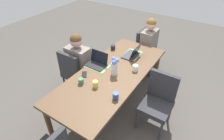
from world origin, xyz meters
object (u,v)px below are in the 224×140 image
coffee_mug_centre_right (81,81)px  phone_black (84,74)px  chair_far_left_far (158,99)px  laptop_near_left_near (97,63)px  laptop_head_left_left_mid (132,54)px  coffee_mug_near_left (135,68)px  chair_head_left_left_mid (146,49)px  chair_near_left_near (74,71)px  person_near_left_near (80,69)px  flower_vase (114,66)px  dining_table (112,77)px  coffee_mug_near_right (113,47)px  person_head_left_left_mid (148,50)px  coffee_mug_far_left (95,84)px  coffee_mug_centre_left (116,96)px

coffee_mug_centre_right → phone_black: 0.20m
chair_far_left_far → laptop_near_left_near: size_ratio=2.81×
laptop_head_left_left_mid → coffee_mug_near_left: (0.35, 0.23, 0.00)m
chair_head_left_left_mid → laptop_near_left_near: laptop_near_left_near is taller
chair_head_left_left_mid → chair_near_left_near: bearing=-27.0°
person_near_left_near → flower_vase: size_ratio=4.14×
chair_near_left_near → phone_black: (0.24, 0.46, 0.26)m
dining_table → person_near_left_near: person_near_left_near is taller
coffee_mug_near_right → chair_far_left_far: bearing=65.9°
person_head_left_left_mid → laptop_near_left_near: size_ratio=3.73×
laptop_near_left_near → dining_table: bearing=81.5°
laptop_head_left_left_mid → coffee_mug_far_left: laptop_head_left_left_mid is taller
person_head_left_left_mid → flower_vase: bearing=1.0°
laptop_near_left_near → coffee_mug_centre_left: 0.81m
chair_far_left_far → flower_vase: flower_vase is taller
person_head_left_left_mid → laptop_near_left_near: person_head_left_left_mid is taller
coffee_mug_centre_right → coffee_mug_far_left: 0.22m
laptop_head_left_left_mid → dining_table: bearing=-3.4°
chair_head_left_left_mid → coffee_mug_far_left: 1.82m
chair_head_left_left_mid → coffee_mug_centre_left: 1.90m
chair_near_left_near → chair_head_left_left_mid: 1.60m
laptop_head_left_left_mid → phone_black: bearing=-22.6°
dining_table → person_head_left_left_mid: size_ratio=1.82×
chair_near_left_near → person_head_left_left_mid: bearing=149.6°
dining_table → coffee_mug_far_left: bearing=-2.3°
coffee_mug_near_right → phone_black: 0.88m
chair_near_left_near → coffee_mug_near_right: 0.81m
person_head_left_left_mid → coffee_mug_far_left: (1.73, -0.04, 0.28)m
chair_far_left_far → phone_black: (0.38, -1.05, 0.26)m
chair_head_left_left_mid → coffee_mug_near_left: bearing=15.2°
coffee_mug_near_left → phone_black: (0.51, -0.59, -0.04)m
laptop_near_left_near → coffee_mug_near_left: (-0.19, 0.58, 0.00)m
laptop_head_left_left_mid → coffee_mug_centre_left: (1.03, 0.30, 0.00)m
dining_table → coffee_mug_near_left: (-0.24, 0.27, 0.13)m
chair_far_left_far → phone_black: 1.15m
flower_vase → person_near_left_near: bearing=-94.0°
chair_head_left_left_mid → laptop_head_left_left_mid: laptop_head_left_left_mid is taller
coffee_mug_near_right → person_head_left_left_mid: bearing=151.4°
chair_far_left_far → laptop_near_left_near: (0.07, -1.04, 0.31)m
chair_near_left_near → coffee_mug_far_left: chair_near_left_near is taller
chair_near_left_near → laptop_near_left_near: bearing=99.2°
person_near_left_near → flower_vase: 0.85m
flower_vase → coffee_mug_centre_right: size_ratio=3.59×
chair_head_left_left_mid → coffee_mug_centre_left: (1.84, 0.39, 0.31)m
chair_far_left_far → phone_black: size_ratio=6.00×
chair_near_left_near → laptop_near_left_near: 0.56m
chair_far_left_far → coffee_mug_far_left: bearing=-55.9°
coffee_mug_centre_left → chair_far_left_far: bearing=144.4°
coffee_mug_centre_left → coffee_mug_near_left: bearing=-174.1°
chair_near_left_near → chair_far_left_far: bearing=95.5°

